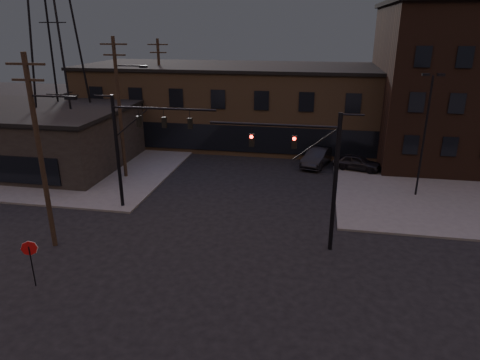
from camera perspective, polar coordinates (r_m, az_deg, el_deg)
name	(u,v)px	position (r m, az deg, el deg)	size (l,w,h in m)	color
ground	(201,280)	(22.50, -5.18, -13.15)	(140.00, 140.00, 0.00)	black
sidewalk_nw	(58,146)	(50.05, -23.12, 4.21)	(30.00, 30.00, 0.15)	#474744
building_row	(269,106)	(47.14, 3.86, 9.78)	(40.00, 12.00, 8.00)	brown
building_left	(36,138)	(43.60, -25.54, 5.03)	(16.00, 12.00, 5.00)	black
traffic_signal_near	(315,167)	(23.76, 9.97, 1.67)	(7.12, 0.24, 8.00)	black
traffic_signal_far	(134,140)	(29.66, -13.96, 5.20)	(7.12, 0.24, 8.00)	black
stop_sign	(30,253)	(23.38, -26.21, -8.74)	(0.72, 0.33, 2.48)	black
utility_pole_near	(41,150)	(25.76, -25.06, 3.68)	(3.70, 0.28, 11.00)	black
utility_pole_mid	(120,106)	(36.30, -15.70, 9.47)	(3.70, 0.28, 11.50)	black
utility_pole_far	(160,89)	(47.66, -10.56, 11.78)	(2.20, 0.28, 11.00)	black
transmission_tower	(52,22)	(43.01, -23.73, 18.68)	(7.00, 7.00, 25.00)	black
lot_light_a	(426,125)	(33.68, 23.54, 6.72)	(1.50, 0.28, 9.14)	black
parked_car_lot_a	(357,162)	(39.32, 15.35, 2.32)	(1.63, 4.05, 1.38)	black
parked_car_lot_b	(468,163)	(42.76, 28.10, 2.06)	(1.99, 4.89, 1.42)	#B5B4B7
car_crossing	(317,157)	(40.16, 10.27, 3.06)	(1.75, 5.01, 1.65)	black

